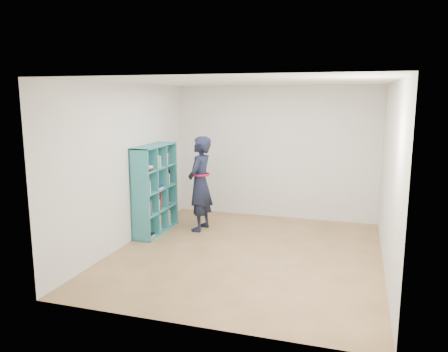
% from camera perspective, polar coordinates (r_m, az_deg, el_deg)
% --- Properties ---
extents(floor, '(4.50, 4.50, 0.00)m').
position_cam_1_polar(floor, '(6.84, 2.91, -10.12)').
color(floor, brown).
rests_on(floor, ground).
extents(ceiling, '(4.50, 4.50, 0.00)m').
position_cam_1_polar(ceiling, '(6.41, 3.13, 12.20)').
color(ceiling, white).
rests_on(ceiling, wall_back).
extents(wall_left, '(0.02, 4.50, 2.60)m').
position_cam_1_polar(wall_left, '(7.25, -12.51, 1.44)').
color(wall_left, silver).
rests_on(wall_left, floor).
extents(wall_right, '(0.02, 4.50, 2.60)m').
position_cam_1_polar(wall_right, '(6.33, 20.86, -0.27)').
color(wall_right, silver).
rests_on(wall_right, floor).
extents(wall_back, '(4.00, 0.02, 2.60)m').
position_cam_1_polar(wall_back, '(8.68, 6.66, 3.06)').
color(wall_back, silver).
rests_on(wall_back, floor).
extents(wall_front, '(4.00, 0.02, 2.60)m').
position_cam_1_polar(wall_front, '(4.40, -4.19, -4.06)').
color(wall_front, silver).
rests_on(wall_front, floor).
extents(bookshelf, '(0.34, 1.17, 1.56)m').
position_cam_1_polar(bookshelf, '(7.80, -9.16, -1.76)').
color(bookshelf, teal).
rests_on(bookshelf, floor).
extents(person, '(0.45, 0.65, 1.70)m').
position_cam_1_polar(person, '(7.82, -3.14, -1.01)').
color(person, black).
rests_on(person, floor).
extents(smartphone, '(0.02, 0.10, 0.12)m').
position_cam_1_polar(smartphone, '(7.92, -3.85, -0.04)').
color(smartphone, silver).
rests_on(smartphone, person).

